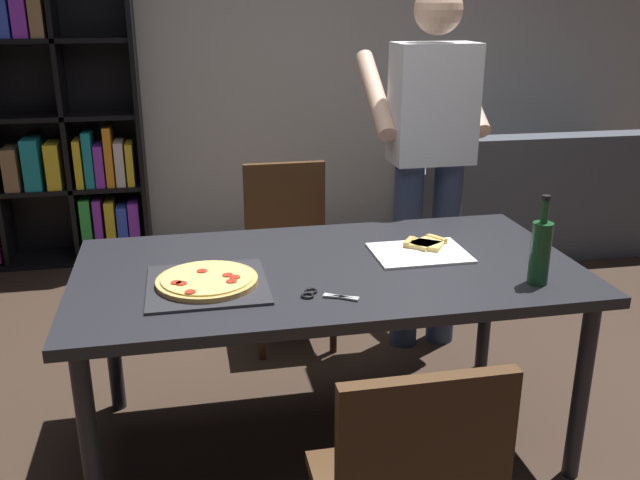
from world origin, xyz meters
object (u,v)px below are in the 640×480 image
at_px(wine_bottle, 540,251).
at_px(kitchen_scissors, 320,294).
at_px(pepperoni_pizza_on_tray, 207,282).
at_px(dining_table, 328,283).
at_px(person_serving_pizza, 430,151).
at_px(chair_far_side, 288,241).
at_px(couch, 530,205).
at_px(bookshelf, 30,133).

distance_m(wine_bottle, kitchen_scissors, 0.77).
bearing_deg(pepperoni_pizza_on_tray, wine_bottle, -10.16).
bearing_deg(dining_table, person_serving_pizza, 48.77).
relative_size(chair_far_side, kitchen_scissors, 4.63).
distance_m(dining_table, pepperoni_pizza_on_tray, 0.47).
distance_m(dining_table, couch, 2.77).
bearing_deg(pepperoni_pizza_on_tray, chair_far_side, 67.34).
bearing_deg(wine_bottle, kitchen_scissors, 177.00).
distance_m(chair_far_side, couch, 2.17).
bearing_deg(person_serving_pizza, bookshelf, 142.37).
height_order(bookshelf, pepperoni_pizza_on_tray, bookshelf).
bearing_deg(wine_bottle, dining_table, 155.80).
height_order(dining_table, person_serving_pizza, person_serving_pizza).
relative_size(dining_table, chair_far_side, 2.05).
bearing_deg(chair_far_side, wine_bottle, -61.96).
bearing_deg(couch, dining_table, -133.71).
distance_m(dining_table, person_serving_pizza, 1.04).
distance_m(pepperoni_pizza_on_tray, kitchen_scissors, 0.40).
bearing_deg(person_serving_pizza, kitchen_scissors, -126.07).
bearing_deg(pepperoni_pizza_on_tray, bookshelf, 112.22).
relative_size(bookshelf, kitchen_scissors, 10.03).
height_order(chair_far_side, wine_bottle, wine_bottle).
height_order(couch, person_serving_pizza, person_serving_pizza).
height_order(couch, kitchen_scissors, couch).
xyz_separation_m(chair_far_side, pepperoni_pizza_on_tray, (-0.45, -1.07, 0.25)).
xyz_separation_m(pepperoni_pizza_on_tray, kitchen_scissors, (0.36, -0.16, -0.01)).
xyz_separation_m(dining_table, couch, (1.90, 1.99, -0.38)).
distance_m(person_serving_pizza, wine_bottle, 1.06).
height_order(chair_far_side, bookshelf, bookshelf).
bearing_deg(kitchen_scissors, dining_table, 72.74).
bearing_deg(person_serving_pizza, chair_far_side, 161.42).
xyz_separation_m(couch, pepperoni_pizza_on_tray, (-2.35, -2.09, 0.46)).
xyz_separation_m(dining_table, pepperoni_pizza_on_tray, (-0.45, -0.10, 0.08)).
bearing_deg(pepperoni_pizza_on_tray, couch, 41.69).
xyz_separation_m(bookshelf, pepperoni_pizza_on_tray, (1.01, -2.48, -0.10)).
relative_size(wine_bottle, kitchen_scissors, 1.63).
height_order(chair_far_side, couch, chair_far_side).
height_order(chair_far_side, kitchen_scissors, chair_far_side).
bearing_deg(wine_bottle, person_serving_pizza, 91.24).
height_order(pepperoni_pizza_on_tray, kitchen_scissors, pepperoni_pizza_on_tray).
relative_size(dining_table, couch, 1.08).
bearing_deg(pepperoni_pizza_on_tray, kitchen_scissors, -23.93).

